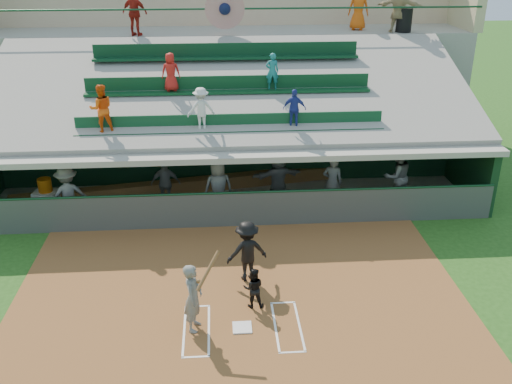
{
  "coord_description": "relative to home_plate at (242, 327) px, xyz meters",
  "views": [
    {
      "loc": [
        -0.45,
        -10.46,
        8.07
      ],
      "look_at": [
        0.57,
        3.5,
        1.8
      ],
      "focal_mm": 40.0,
      "sensor_mm": 36.0,
      "label": 1
    }
  ],
  "objects": [
    {
      "name": "dugout_player_b",
      "position": [
        -2.13,
        6.56,
        0.8
      ],
      "size": [
        0.94,
        0.4,
        1.59
      ],
      "primitive_type": "imported",
      "rotation": [
        0.0,
        0.0,
        3.12
      ],
      "color": "#595B56",
      "rests_on": "dugout_floor"
    },
    {
      "name": "concourse_slab",
      "position": [
        0.0,
        13.5,
        2.26
      ],
      "size": [
        20.0,
        3.0,
        4.6
      ],
      "primitive_type": "cube",
      "color": "gray",
      "rests_on": "ground"
    },
    {
      "name": "grandstand",
      "position": [
        -0.01,
        10.51,
        2.23
      ],
      "size": [
        20.4,
        10.4,
        7.8
      ],
      "color": "#454A45",
      "rests_on": "ground"
    },
    {
      "name": "dugout_player_a",
      "position": [
        -4.98,
        5.58,
        0.92
      ],
      "size": [
        1.35,
        1.06,
        1.83
      ],
      "primitive_type": "imported",
      "rotation": [
        0.0,
        0.0,
        3.51
      ],
      "color": "#5A5C57",
      "rests_on": "dugout_floor"
    },
    {
      "name": "concourse_staff_c",
      "position": [
        6.85,
        12.43,
        5.51
      ],
      "size": [
        1.83,
        1.21,
        1.89
      ],
      "primitive_type": "imported",
      "rotation": [
        0.0,
        0.0,
        2.73
      ],
      "color": "tan",
      "rests_on": "concourse_slab"
    },
    {
      "name": "trash_bin",
      "position": [
        7.11,
        12.45,
        5.03
      ],
      "size": [
        0.61,
        0.61,
        0.92
      ],
      "primitive_type": "cylinder",
      "color": "black",
      "rests_on": "concourse_slab"
    },
    {
      "name": "dugout_player_e",
      "position": [
        3.21,
        6.09,
        0.87
      ],
      "size": [
        0.72,
        0.56,
        1.73
      ],
      "primitive_type": "imported",
      "rotation": [
        0.0,
        0.0,
        2.88
      ],
      "color": "#575954",
      "rests_on": "dugout_floor"
    },
    {
      "name": "dugout_bench",
      "position": [
        -0.01,
        7.92,
        0.22
      ],
      "size": [
        14.43,
        3.09,
        0.44
      ],
      "primitive_type": "cube",
      "rotation": [
        0.0,
        0.0,
        0.18
      ],
      "color": "olive",
      "rests_on": "dugout_floor"
    },
    {
      "name": "concourse_staff_a",
      "position": [
        -3.4,
        12.26,
        5.42
      ],
      "size": [
        1.09,
        0.75,
        1.72
      ],
      "primitive_type": "imported",
      "rotation": [
        0.0,
        0.0,
        2.78
      ],
      "color": "#A11C12",
      "rests_on": "concourse_slab"
    },
    {
      "name": "dugout_floor",
      "position": [
        0.0,
        6.75,
        -0.02
      ],
      "size": [
        16.0,
        3.5,
        0.04
      ],
      "primitive_type": "cube",
      "color": "gray",
      "rests_on": "ground"
    },
    {
      "name": "ground",
      "position": [
        0.0,
        0.0,
        -0.04
      ],
      "size": [
        100.0,
        100.0,
        0.0
      ],
      "primitive_type": "plane",
      "color": "#1F4A14",
      "rests_on": "ground"
    },
    {
      "name": "water_cooler",
      "position": [
        -5.92,
        6.51,
        0.87
      ],
      "size": [
        0.43,
        0.43,
        0.43
      ],
      "primitive_type": "cylinder",
      "color": "orange",
      "rests_on": "white_table"
    },
    {
      "name": "white_table",
      "position": [
        -5.93,
        6.51,
        0.33
      ],
      "size": [
        0.82,
        0.67,
        0.65
      ],
      "primitive_type": "cube",
      "rotation": [
        0.0,
        0.0,
        -0.16
      ],
      "color": "white",
      "rests_on": "dugout_floor"
    },
    {
      "name": "dugout_player_f",
      "position": [
        5.33,
        6.16,
        0.98
      ],
      "size": [
        1.11,
        0.96,
        1.95
      ],
      "primitive_type": "imported",
      "rotation": [
        0.0,
        0.0,
        3.41
      ],
      "color": "#5B5E59",
      "rests_on": "dugout_floor"
    },
    {
      "name": "batters_box_chalk",
      "position": [
        0.0,
        0.0,
        -0.01
      ],
      "size": [
        2.65,
        1.85,
        0.01
      ],
      "color": "white",
      "rests_on": "dirt_slab"
    },
    {
      "name": "batter_at_plate",
      "position": [
        -1.06,
        0.08,
        0.81
      ],
      "size": [
        0.88,
        0.75,
        1.95
      ],
      "color": "#595C57",
      "rests_on": "dirt_slab"
    },
    {
      "name": "dirt_slab",
      "position": [
        0.0,
        0.5,
        -0.03
      ],
      "size": [
        11.0,
        9.0,
        0.02
      ],
      "primitive_type": "cube",
      "color": "brown",
      "rests_on": "ground"
    },
    {
      "name": "home_umpire",
      "position": [
        0.23,
        2.03,
        0.8
      ],
      "size": [
        1.16,
        0.83,
        1.62
      ],
      "primitive_type": "imported",
      "rotation": [
        0.0,
        0.0,
        3.38
      ],
      "color": "black",
      "rests_on": "dirt_slab"
    },
    {
      "name": "home_plate",
      "position": [
        0.0,
        0.0,
        0.0
      ],
      "size": [
        0.43,
        0.43,
        0.03
      ],
      "primitive_type": "cube",
      "color": "silver",
      "rests_on": "dirt_slab"
    },
    {
      "name": "catcher",
      "position": [
        0.31,
        0.82,
        0.49
      ],
      "size": [
        0.51,
        0.41,
        1.02
      ],
      "primitive_type": "imported",
      "rotation": [
        0.0,
        0.0,
        3.09
      ],
      "color": "black",
      "rests_on": "dirt_slab"
    },
    {
      "name": "dugout_player_d",
      "position": [
        1.5,
        6.51,
        0.89
      ],
      "size": [
        1.72,
        0.87,
        1.78
      ],
      "primitive_type": "imported",
      "rotation": [
        0.0,
        0.0,
        3.36
      ],
      "color": "#545651",
      "rests_on": "dugout_floor"
    },
    {
      "name": "dugout_player_c",
      "position": [
        -0.44,
        5.79,
        0.92
      ],
      "size": [
        0.99,
        0.75,
        1.83
      ],
      "primitive_type": "imported",
      "rotation": [
        0.0,
        0.0,
        3.34
      ],
      "color": "#535651",
      "rests_on": "dugout_floor"
    },
    {
      "name": "concourse_staff_b",
      "position": [
        5.42,
        13.17,
        5.41
      ],
      "size": [
        0.93,
        0.73,
        1.69
      ],
      "primitive_type": "imported",
      "rotation": [
        0.0,
        0.0,
        2.88
      ],
      "color": "#D5500C",
      "rests_on": "concourse_slab"
    }
  ]
}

